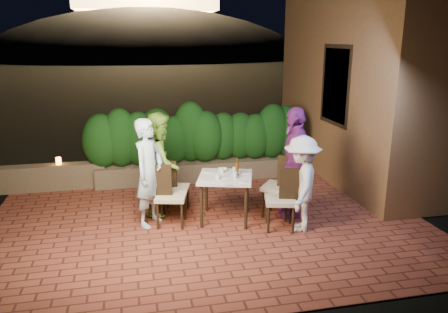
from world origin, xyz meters
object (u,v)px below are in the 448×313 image
object	(u,v)px
chair_left_back	(176,187)
chair_right_front	(280,199)
dining_table	(225,198)
chair_right_back	(279,186)
chair_left_front	(171,195)
parapet_lamp	(59,161)
diner_green	(161,163)
diner_white	(301,184)
diner_blue	(149,173)
beer_bottle	(237,167)
bowl	(222,170)
diner_purple	(294,162)

from	to	relation	value
chair_left_back	chair_right_front	world-z (taller)	chair_right_front
dining_table	chair_right_back	size ratio (longest dim) A/B	0.80
dining_table	chair_left_back	world-z (taller)	chair_left_back
chair_left_front	parapet_lamp	xyz separation A→B (m)	(-1.98, 2.18, 0.07)
chair_right_front	diner_green	world-z (taller)	diner_green
chair_right_back	diner_white	distance (m)	0.64
diner_blue	dining_table	bearing A→B (deg)	-59.09
chair_left_front	chair_right_back	size ratio (longest dim) A/B	0.95
chair_right_back	diner_blue	bearing A→B (deg)	35.34
diner_blue	beer_bottle	bearing A→B (deg)	-58.70
bowl	chair_right_back	distance (m)	0.97
beer_bottle	chair_right_front	distance (m)	0.86
chair_left_front	chair_right_front	distance (m)	1.72
chair_right_front	parapet_lamp	distance (m)	4.51
dining_table	chair_right_front	distance (m)	0.93
bowl	diner_green	xyz separation A→B (m)	(-0.99, 0.31, 0.09)
diner_white	parapet_lamp	bearing A→B (deg)	-101.12
beer_bottle	diner_green	bearing A→B (deg)	152.74
chair_left_back	parapet_lamp	size ratio (longest dim) A/B	6.53
chair_right_back	beer_bottle	bearing A→B (deg)	36.59
dining_table	diner_purple	distance (m)	1.27
chair_left_front	diner_green	size ratio (longest dim) A/B	0.58
dining_table	chair_left_front	bearing A→B (deg)	-179.07
chair_right_back	parapet_lamp	bearing A→B (deg)	8.05
beer_bottle	parapet_lamp	xyz separation A→B (m)	(-3.05, 2.17, -0.32)
chair_left_back	chair_right_back	distance (m)	1.73
beer_bottle	diner_purple	xyz separation A→B (m)	(0.96, -0.04, 0.03)
chair_left_back	chair_right_front	size ratio (longest dim) A/B	0.92
dining_table	diner_purple	size ratio (longest dim) A/B	0.46
chair_right_front	diner_white	world-z (taller)	diner_white
chair_left_back	diner_green	distance (m)	0.48
chair_left_back	diner_white	bearing A→B (deg)	-14.94
diner_purple	dining_table	bearing A→B (deg)	-81.83
beer_bottle	diner_purple	bearing A→B (deg)	-2.59
dining_table	chair_right_front	size ratio (longest dim) A/B	0.85
bowl	chair_left_front	size ratio (longest dim) A/B	0.16
chair_right_back	diner_blue	xyz separation A→B (m)	(-2.10, 0.11, 0.33)
dining_table	beer_bottle	size ratio (longest dim) A/B	2.91
bowl	diner_blue	world-z (taller)	diner_blue
chair_left_back	parapet_lamp	world-z (taller)	chair_left_back
diner_white	diner_purple	world-z (taller)	diner_purple
bowl	diner_purple	distance (m)	1.19
bowl	chair_left_back	distance (m)	0.85
bowl	chair_right_back	size ratio (longest dim) A/B	0.16
chair_right_front	diner_purple	xyz separation A→B (m)	(0.39, 0.47, 0.43)
parapet_lamp	dining_table	bearing A→B (deg)	-37.18
parapet_lamp	chair_right_front	bearing A→B (deg)	-36.63
chair_left_back	diner_purple	distance (m)	2.02
dining_table	chair_right_back	distance (m)	0.91
bowl	diner_white	distance (m)	1.38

